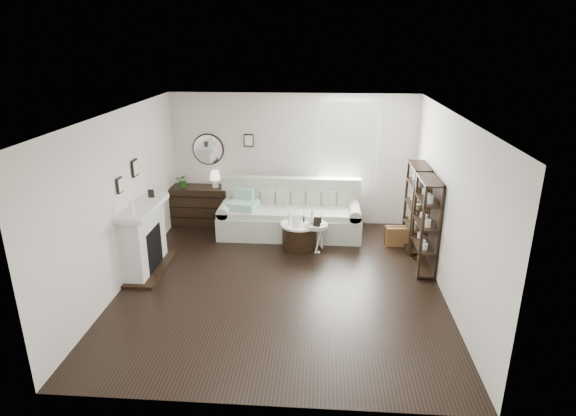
# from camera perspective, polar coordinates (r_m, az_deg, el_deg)

# --- Properties ---
(room) EXTENTS (5.50, 5.50, 5.50)m
(room) POSITION_cam_1_polar(r_m,az_deg,el_deg) (9.80, 4.87, 6.95)
(room) COLOR black
(room) RESTS_ON ground
(fireplace) EXTENTS (0.50, 1.40, 1.84)m
(fireplace) POSITION_cam_1_polar(r_m,az_deg,el_deg) (8.36, -16.63, -3.69)
(fireplace) COLOR silver
(fireplace) RESTS_ON ground
(shelf_unit_far) EXTENTS (0.30, 0.80, 1.60)m
(shelf_unit_far) POSITION_cam_1_polar(r_m,az_deg,el_deg) (9.07, 14.92, 0.09)
(shelf_unit_far) COLOR black
(shelf_unit_far) RESTS_ON ground
(shelf_unit_near) EXTENTS (0.30, 0.80, 1.60)m
(shelf_unit_near) POSITION_cam_1_polar(r_m,az_deg,el_deg) (8.24, 15.99, -2.00)
(shelf_unit_near) COLOR black
(shelf_unit_near) RESTS_ON ground
(sofa) EXTENTS (2.78, 0.96, 1.08)m
(sofa) POSITION_cam_1_polar(r_m,az_deg,el_deg) (9.58, 0.24, -1.01)
(sofa) COLOR #9FA896
(sofa) RESTS_ON ground
(quilt) EXTENTS (0.65, 0.57, 0.14)m
(quilt) POSITION_cam_1_polar(r_m,az_deg,el_deg) (9.46, -5.32, 0.36)
(quilt) COLOR #227D57
(quilt) RESTS_ON sofa
(suitcase) EXTENTS (0.56, 0.22, 0.37)m
(suitcase) POSITION_cam_1_polar(r_m,az_deg,el_deg) (9.34, 13.10, -3.26)
(suitcase) COLOR brown
(suitcase) RESTS_ON ground
(dresser) EXTENTS (1.22, 0.52, 0.81)m
(dresser) POSITION_cam_1_polar(r_m,az_deg,el_deg) (10.22, -10.41, 0.29)
(dresser) COLOR black
(dresser) RESTS_ON ground
(table_lamp) EXTENTS (0.26, 0.26, 0.35)m
(table_lamp) POSITION_cam_1_polar(r_m,az_deg,el_deg) (9.97, -8.63, 3.41)
(table_lamp) COLOR beige
(table_lamp) RESTS_ON dresser
(potted_plant) EXTENTS (0.26, 0.23, 0.28)m
(potted_plant) POSITION_cam_1_polar(r_m,az_deg,el_deg) (10.09, -12.35, 3.17)
(potted_plant) COLOR #1F4F16
(potted_plant) RESTS_ON dresser
(drum_table) EXTENTS (0.70, 0.70, 0.49)m
(drum_table) POSITION_cam_1_polar(r_m,az_deg,el_deg) (8.97, 1.35, -3.25)
(drum_table) COLOR black
(drum_table) RESTS_ON ground
(pedestal_table) EXTENTS (0.43, 0.43, 0.52)m
(pedestal_table) POSITION_cam_1_polar(r_m,az_deg,el_deg) (8.79, 3.33, -2.16)
(pedestal_table) COLOR silver
(pedestal_table) RESTS_ON ground
(eiffel_drum) EXTENTS (0.12, 0.12, 0.19)m
(eiffel_drum) POSITION_cam_1_polar(r_m,az_deg,el_deg) (8.89, 1.88, -1.16)
(eiffel_drum) COLOR black
(eiffel_drum) RESTS_ON drum_table
(bottle_drum) EXTENTS (0.07, 0.07, 0.28)m
(bottle_drum) POSITION_cam_1_polar(r_m,az_deg,el_deg) (8.77, 0.21, -1.12)
(bottle_drum) COLOR silver
(bottle_drum) RESTS_ON drum_table
(card_frame_drum) EXTENTS (0.17, 0.09, 0.22)m
(card_frame_drum) POSITION_cam_1_polar(r_m,az_deg,el_deg) (8.68, 0.99, -1.56)
(card_frame_drum) COLOR white
(card_frame_drum) RESTS_ON drum_table
(eiffel_ped) EXTENTS (0.11, 0.11, 0.18)m
(eiffel_ped) POSITION_cam_1_polar(r_m,az_deg,el_deg) (8.76, 3.90, -1.31)
(eiffel_ped) COLOR black
(eiffel_ped) RESTS_ON pedestal_table
(flask_ped) EXTENTS (0.14, 0.14, 0.25)m
(flask_ped) POSITION_cam_1_polar(r_m,az_deg,el_deg) (8.74, 2.86, -1.06)
(flask_ped) COLOR silver
(flask_ped) RESTS_ON pedestal_table
(card_frame_ped) EXTENTS (0.13, 0.08, 0.17)m
(card_frame_ped) POSITION_cam_1_polar(r_m,az_deg,el_deg) (8.63, 3.45, -1.65)
(card_frame_ped) COLOR black
(card_frame_ped) RESTS_ON pedestal_table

